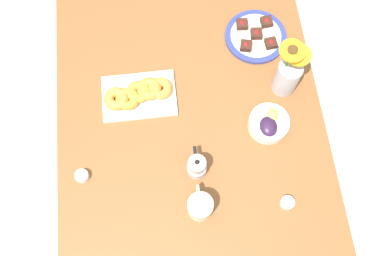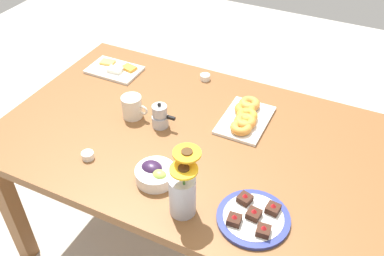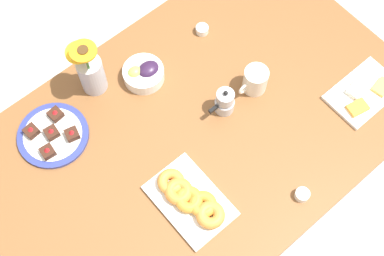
{
  "view_description": "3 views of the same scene",
  "coord_description": "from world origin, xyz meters",
  "px_view_note": "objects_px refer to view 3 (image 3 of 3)",
  "views": [
    {
      "loc": [
        -0.53,
        0.06,
        2.24
      ],
      "look_at": [
        0.0,
        0.0,
        0.78
      ],
      "focal_mm": 40.0,
      "sensor_mm": 36.0,
      "label": 1
    },
    {
      "loc": [
        0.59,
        -1.21,
        1.89
      ],
      "look_at": [
        0.0,
        0.0,
        0.78
      ],
      "focal_mm": 40.0,
      "sensor_mm": 36.0,
      "label": 2
    },
    {
      "loc": [
        0.5,
        0.59,
        2.43
      ],
      "look_at": [
        0.0,
        0.0,
        0.78
      ],
      "focal_mm": 50.0,
      "sensor_mm": 36.0,
      "label": 3
    }
  ],
  "objects_px": {
    "flower_vase": "(91,72)",
    "coffee_mug": "(255,80)",
    "croissant_platter": "(190,199)",
    "dessert_plate": "(53,135)",
    "jam_cup_berry": "(302,195)",
    "jam_cup_honey": "(202,29)",
    "dining_table": "(192,143)",
    "cheese_platter": "(364,93)",
    "moka_pot": "(225,102)",
    "grape_bowl": "(144,73)"
  },
  "relations": [
    {
      "from": "cheese_platter",
      "to": "dessert_plate",
      "type": "relative_size",
      "value": 1.05
    },
    {
      "from": "dining_table",
      "to": "cheese_platter",
      "type": "bearing_deg",
      "value": 153.58
    },
    {
      "from": "dining_table",
      "to": "cheese_platter",
      "type": "relative_size",
      "value": 6.15
    },
    {
      "from": "coffee_mug",
      "to": "dining_table",
      "type": "bearing_deg",
      "value": -1.11
    },
    {
      "from": "dining_table",
      "to": "croissant_platter",
      "type": "bearing_deg",
      "value": 48.45
    },
    {
      "from": "dining_table",
      "to": "grape_bowl",
      "type": "relative_size",
      "value": 10.73
    },
    {
      "from": "dining_table",
      "to": "flower_vase",
      "type": "bearing_deg",
      "value": -68.52
    },
    {
      "from": "cheese_platter",
      "to": "moka_pot",
      "type": "bearing_deg",
      "value": -33.69
    },
    {
      "from": "grape_bowl",
      "to": "croissant_platter",
      "type": "xyz_separation_m",
      "value": [
        0.18,
        0.47,
        -0.01
      ]
    },
    {
      "from": "jam_cup_honey",
      "to": "jam_cup_berry",
      "type": "xyz_separation_m",
      "value": [
        0.18,
        0.71,
        0.0
      ]
    },
    {
      "from": "jam_cup_berry",
      "to": "flower_vase",
      "type": "relative_size",
      "value": 0.18
    },
    {
      "from": "jam_cup_berry",
      "to": "coffee_mug",
      "type": "bearing_deg",
      "value": -111.88
    },
    {
      "from": "coffee_mug",
      "to": "grape_bowl",
      "type": "distance_m",
      "value": 0.4
    },
    {
      "from": "croissant_platter",
      "to": "jam_cup_berry",
      "type": "bearing_deg",
      "value": 142.59
    },
    {
      "from": "grape_bowl",
      "to": "jam_cup_berry",
      "type": "height_order",
      "value": "grape_bowl"
    },
    {
      "from": "cheese_platter",
      "to": "grape_bowl",
      "type": "bearing_deg",
      "value": -45.47
    },
    {
      "from": "grape_bowl",
      "to": "jam_cup_honey",
      "type": "xyz_separation_m",
      "value": [
        -0.29,
        -0.02,
        -0.01
      ]
    },
    {
      "from": "cheese_platter",
      "to": "jam_cup_honey",
      "type": "distance_m",
      "value": 0.64
    },
    {
      "from": "flower_vase",
      "to": "coffee_mug",
      "type": "bearing_deg",
      "value": 139.09
    },
    {
      "from": "coffee_mug",
      "to": "grape_bowl",
      "type": "height_order",
      "value": "coffee_mug"
    },
    {
      "from": "jam_cup_berry",
      "to": "moka_pot",
      "type": "relative_size",
      "value": 0.4
    },
    {
      "from": "cheese_platter",
      "to": "flower_vase",
      "type": "height_order",
      "value": "flower_vase"
    },
    {
      "from": "dining_table",
      "to": "cheese_platter",
      "type": "height_order",
      "value": "cheese_platter"
    },
    {
      "from": "jam_cup_berry",
      "to": "croissant_platter",
      "type": "bearing_deg",
      "value": -37.41
    },
    {
      "from": "coffee_mug",
      "to": "flower_vase",
      "type": "xyz_separation_m",
      "value": [
        0.43,
        -0.38,
        0.04
      ]
    },
    {
      "from": "jam_cup_honey",
      "to": "jam_cup_berry",
      "type": "bearing_deg",
      "value": 75.89
    },
    {
      "from": "cheese_platter",
      "to": "jam_cup_berry",
      "type": "height_order",
      "value": "cheese_platter"
    },
    {
      "from": "jam_cup_berry",
      "to": "moka_pot",
      "type": "height_order",
      "value": "moka_pot"
    },
    {
      "from": "croissant_platter",
      "to": "moka_pot",
      "type": "relative_size",
      "value": 2.35
    },
    {
      "from": "flower_vase",
      "to": "moka_pot",
      "type": "bearing_deg",
      "value": 128.25
    },
    {
      "from": "grape_bowl",
      "to": "cheese_platter",
      "type": "relative_size",
      "value": 0.57
    },
    {
      "from": "grape_bowl",
      "to": "jam_cup_berry",
      "type": "distance_m",
      "value": 0.7
    },
    {
      "from": "moka_pot",
      "to": "grape_bowl",
      "type": "bearing_deg",
      "value": -64.47
    },
    {
      "from": "dining_table",
      "to": "moka_pot",
      "type": "height_order",
      "value": "moka_pot"
    },
    {
      "from": "croissant_platter",
      "to": "dessert_plate",
      "type": "distance_m",
      "value": 0.53
    },
    {
      "from": "jam_cup_honey",
      "to": "dessert_plate",
      "type": "bearing_deg",
      "value": -0.32
    },
    {
      "from": "dessert_plate",
      "to": "flower_vase",
      "type": "bearing_deg",
      "value": -163.24
    },
    {
      "from": "dining_table",
      "to": "cheese_platter",
      "type": "distance_m",
      "value": 0.64
    },
    {
      "from": "dining_table",
      "to": "grape_bowl",
      "type": "height_order",
      "value": "grape_bowl"
    },
    {
      "from": "coffee_mug",
      "to": "jam_cup_honey",
      "type": "height_order",
      "value": "coffee_mug"
    },
    {
      "from": "croissant_platter",
      "to": "jam_cup_berry",
      "type": "height_order",
      "value": "croissant_platter"
    },
    {
      "from": "dining_table",
      "to": "coffee_mug",
      "type": "distance_m",
      "value": 0.32
    },
    {
      "from": "moka_pot",
      "to": "flower_vase",
      "type": "bearing_deg",
      "value": -51.75
    },
    {
      "from": "grape_bowl",
      "to": "cheese_platter",
      "type": "bearing_deg",
      "value": 134.53
    },
    {
      "from": "dining_table",
      "to": "jam_cup_honey",
      "type": "relative_size",
      "value": 33.33
    },
    {
      "from": "coffee_mug",
      "to": "flower_vase",
      "type": "height_order",
      "value": "flower_vase"
    },
    {
      "from": "dining_table",
      "to": "croissant_platter",
      "type": "distance_m",
      "value": 0.27
    },
    {
      "from": "jam_cup_berry",
      "to": "moka_pot",
      "type": "xyz_separation_m",
      "value": [
        -0.02,
        -0.41,
        0.03
      ]
    },
    {
      "from": "grape_bowl",
      "to": "dessert_plate",
      "type": "xyz_separation_m",
      "value": [
        0.39,
        -0.02,
        -0.02
      ]
    },
    {
      "from": "dessert_plate",
      "to": "dining_table",
      "type": "bearing_deg",
      "value": 141.06
    }
  ]
}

